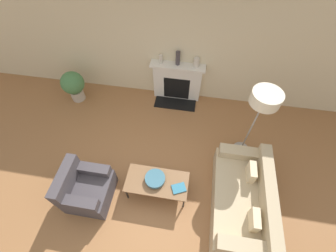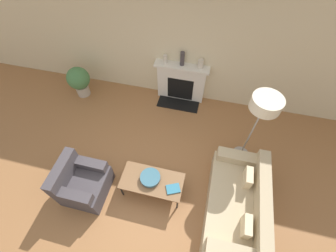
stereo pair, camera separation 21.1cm
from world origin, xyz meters
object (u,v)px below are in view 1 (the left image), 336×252
(armchair_near, at_px, (86,189))
(bowl, at_px, (155,179))
(mantel_vase_center_right, at_px, (196,62))
(coffee_table, at_px, (157,182))
(book, at_px, (179,188))
(mantel_vase_center_left, at_px, (178,58))
(potted_plant, at_px, (73,85))
(mantel_vase_left, at_px, (161,59))
(fireplace, at_px, (177,82))
(floor_lamp, at_px, (264,103))
(couch, at_px, (243,199))

(armchair_near, xyz_separation_m, bowl, (1.23, 0.34, 0.15))
(armchair_near, bearing_deg, mantel_vase_center_right, -29.97)
(mantel_vase_center_right, bearing_deg, coffee_table, -99.14)
(coffee_table, xyz_separation_m, book, (0.41, -0.07, 0.04))
(coffee_table, distance_m, mantel_vase_center_left, 2.72)
(potted_plant, bearing_deg, armchair_near, -62.89)
(coffee_table, height_order, bowl, bowl)
(mantel_vase_left, xyz_separation_m, mantel_vase_center_left, (0.39, 0.00, 0.07))
(mantel_vase_center_right, relative_size, potted_plant, 0.26)
(fireplace, height_order, bowl, fireplace)
(armchair_near, bearing_deg, floor_lamp, -62.22)
(armchair_near, xyz_separation_m, book, (1.67, 0.25, 0.11))
(fireplace, height_order, mantel_vase_center_right, mantel_vase_center_right)
(coffee_table, bearing_deg, mantel_vase_left, 98.49)
(floor_lamp, xyz_separation_m, mantel_vase_left, (-2.02, 1.39, -0.39))
(potted_plant, bearing_deg, book, -36.67)
(mantel_vase_left, distance_m, mantel_vase_center_right, 0.81)
(mantel_vase_left, bearing_deg, armchair_near, -106.71)
(mantel_vase_left, height_order, mantel_vase_center_right, mantel_vase_center_right)
(mantel_vase_center_left, bearing_deg, armchair_near, -113.43)
(coffee_table, height_order, mantel_vase_center_right, mantel_vase_center_right)
(mantel_vase_center_left, bearing_deg, book, -81.25)
(armchair_near, height_order, bowl, armchair_near)
(couch, height_order, mantel_vase_center_left, mantel_vase_center_left)
(coffee_table, height_order, mantel_vase_left, mantel_vase_left)
(fireplace, xyz_separation_m, mantel_vase_center_left, (-0.01, 0.02, 0.69))
(couch, xyz_separation_m, armchair_near, (-2.84, -0.29, 0.03))
(coffee_table, xyz_separation_m, bowl, (-0.04, 0.02, 0.09))
(bowl, distance_m, mantel_vase_left, 2.68)
(fireplace, height_order, coffee_table, fireplace)
(armchair_near, xyz_separation_m, mantel_vase_left, (0.87, 2.91, 0.80))
(potted_plant, bearing_deg, bowl, -40.13)
(coffee_table, distance_m, bowl, 0.10)
(book, bearing_deg, mantel_vase_center_left, 74.40)
(bowl, relative_size, potted_plant, 0.45)
(coffee_table, xyz_separation_m, floor_lamp, (1.63, 1.21, 1.13))
(mantel_vase_left, bearing_deg, coffee_table, -81.51)
(couch, xyz_separation_m, book, (-1.16, -0.04, 0.14))
(mantel_vase_center_left, bearing_deg, mantel_vase_left, -180.00)
(bowl, bearing_deg, coffee_table, -34.52)
(potted_plant, bearing_deg, floor_lamp, -12.20)
(mantel_vase_center_left, distance_m, mantel_vase_center_right, 0.42)
(mantel_vase_center_left, bearing_deg, bowl, -90.81)
(bowl, bearing_deg, couch, -1.61)
(armchair_near, height_order, floor_lamp, floor_lamp)
(book, height_order, mantel_vase_left, mantel_vase_left)
(mantel_vase_left, height_order, mantel_vase_center_left, mantel_vase_center_left)
(fireplace, distance_m, couch, 3.04)
(coffee_table, relative_size, mantel_vase_left, 5.89)
(couch, bearing_deg, bowl, -91.61)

